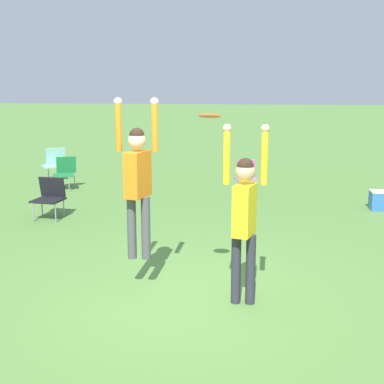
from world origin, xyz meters
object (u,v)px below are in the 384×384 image
(camping_chair_1, at_px, (54,162))
(camping_chair_3, at_px, (65,171))
(person_jumping, at_px, (138,175))
(camping_chair_2, at_px, (50,195))
(camping_chair_0, at_px, (246,174))
(person_defending, at_px, (244,210))
(frisbee, at_px, (209,116))
(cooler_box, at_px, (381,200))

(camping_chair_1, bearing_deg, camping_chair_3, 88.29)
(person_jumping, bearing_deg, camping_chair_2, 51.78)
(camping_chair_0, bearing_deg, person_defending, 77.11)
(frisbee, xyz_separation_m, camping_chair_2, (-3.52, 3.68, -1.84))
(person_jumping, height_order, person_defending, person_jumping)
(camping_chair_3, bearing_deg, camping_chair_2, 81.36)
(person_jumping, height_order, camping_chair_2, person_jumping)
(person_defending, height_order, camping_chair_1, person_defending)
(person_defending, bearing_deg, camping_chair_2, -118.96)
(person_defending, relative_size, camping_chair_2, 2.73)
(camping_chair_0, xyz_separation_m, camping_chair_2, (-3.89, -2.70, -0.04))
(camping_chair_3, distance_m, cooler_box, 7.70)
(person_defending, height_order, camping_chair_0, person_defending)
(camping_chair_2, height_order, camping_chair_3, camping_chair_3)
(camping_chair_3, xyz_separation_m, cooler_box, (7.56, -1.45, -0.26))
(camping_chair_1, height_order, cooler_box, camping_chair_1)
(person_defending, height_order, cooler_box, person_defending)
(person_jumping, distance_m, camping_chair_3, 7.28)
(person_defending, distance_m, frisbee, 1.21)
(person_jumping, xyz_separation_m, person_defending, (1.39, -0.37, -0.34))
(camping_chair_1, relative_size, camping_chair_3, 1.06)
(person_jumping, xyz_separation_m, camping_chair_2, (-2.58, 3.46, -1.06))
(person_defending, relative_size, camping_chair_1, 2.55)
(person_jumping, bearing_deg, cooler_box, -25.49)
(camping_chair_1, relative_size, cooler_box, 1.86)
(frisbee, bearing_deg, camping_chair_3, 122.78)
(frisbee, bearing_deg, cooler_box, 57.45)
(camping_chair_0, bearing_deg, person_jumping, 64.44)
(person_jumping, distance_m, camping_chair_2, 4.45)
(person_jumping, bearing_deg, camping_chair_0, 3.08)
(person_defending, relative_size, camping_chair_3, 2.71)
(frisbee, bearing_deg, camping_chair_2, 133.72)
(camping_chair_1, height_order, camping_chair_3, camping_chair_1)
(person_jumping, height_order, camping_chair_1, person_jumping)
(frisbee, distance_m, camping_chair_3, 8.08)
(person_defending, xyz_separation_m, camping_chair_2, (-3.97, 3.84, -0.72))
(frisbee, xyz_separation_m, camping_chair_3, (-4.26, 6.61, -1.84))
(cooler_box, bearing_deg, person_jumping, -130.60)
(camping_chair_1, bearing_deg, camping_chair_0, 131.54)
(camping_chair_3, bearing_deg, cooler_box, 146.41)
(person_jumping, distance_m, frisbee, 1.24)
(person_jumping, distance_m, cooler_box, 6.65)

